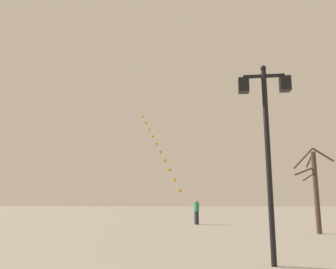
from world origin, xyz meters
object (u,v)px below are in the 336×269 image
twin_lantern_lamp_post (266,123)px  bare_tree (315,188)px  kite_train (162,155)px  kite_flyer (196,211)px

twin_lantern_lamp_post → bare_tree: size_ratio=1.23×
twin_lantern_lamp_post → kite_train: kite_train is taller
twin_lantern_lamp_post → bare_tree: twin_lantern_lamp_post is taller
kite_flyer → kite_train: bearing=-0.5°
kite_flyer → bare_tree: bare_tree is taller
bare_tree → kite_flyer: bearing=136.0°
twin_lantern_lamp_post → kite_flyer: size_ratio=3.08×
kite_train → kite_flyer: (3.38, -6.79, -4.89)m
kite_train → kite_flyer: bearing=-63.5°
kite_train → bare_tree: 16.45m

